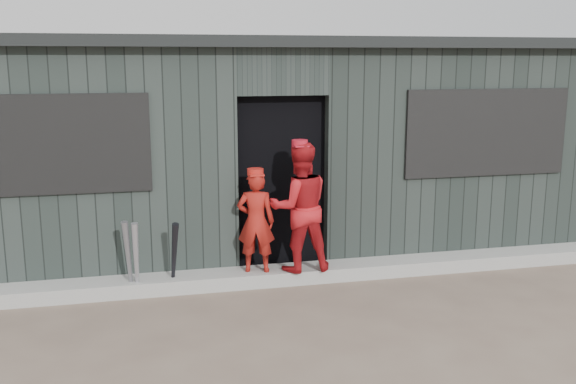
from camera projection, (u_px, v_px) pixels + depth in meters
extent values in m
plane|color=brown|center=(337.00, 354.00, 5.28)|extent=(80.00, 80.00, 0.00)
cube|color=gray|center=(288.00, 274.00, 7.00)|extent=(8.00, 0.36, 0.15)
cone|color=#9B9AA3|center=(136.00, 260.00, 6.45)|extent=(0.07, 0.18, 0.80)
cone|color=gray|center=(129.00, 259.00, 6.45)|extent=(0.12, 0.22, 0.82)
cone|color=black|center=(174.00, 257.00, 6.58)|extent=(0.12, 0.30, 0.78)
imported|color=maroon|center=(256.00, 222.00, 6.77)|extent=(0.45, 0.35, 1.09)
imported|color=#B3161B|center=(299.00, 207.00, 6.80)|extent=(0.68, 0.54, 1.38)
imported|color=#ABABAB|center=(304.00, 211.00, 7.51)|extent=(0.66, 0.47, 1.27)
cube|color=black|center=(259.00, 151.00, 8.37)|extent=(7.60, 2.70, 2.20)
cube|color=#2A322F|center=(67.00, 172.00, 6.53)|extent=(3.50, 0.20, 2.50)
cube|color=#272E2B|center=(469.00, 157.00, 7.52)|extent=(3.50, 0.20, 2.50)
cube|color=#2A322F|center=(282.00, 72.00, 6.82)|extent=(1.00, 0.20, 0.50)
cube|color=#272E2B|center=(525.00, 139.00, 9.22)|extent=(0.20, 3.00, 2.50)
cube|color=#252C2A|center=(242.00, 135.00, 9.70)|extent=(8.00, 0.20, 2.50)
cube|color=black|center=(258.00, 45.00, 8.09)|extent=(8.30, 3.30, 0.12)
cube|color=black|center=(47.00, 145.00, 6.32)|extent=(2.00, 0.04, 1.00)
cube|color=black|center=(487.00, 133.00, 7.38)|extent=(2.00, 0.04, 1.00)
cube|color=black|center=(245.00, 149.00, 7.47)|extent=(0.23, 0.23, 0.87)
cube|color=black|center=(275.00, 152.00, 7.59)|extent=(0.26, 0.24, 0.90)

